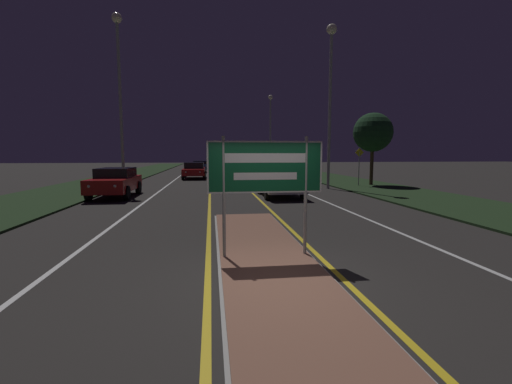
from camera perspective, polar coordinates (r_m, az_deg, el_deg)
The scene contains 22 objects.
ground_plane at distance 6.13m, azimuth 3.71°, elevation -15.15°, with size 160.00×160.00×0.00m, color #282623.
median_island at distance 7.45m, azimuth 1.54°, elevation -10.85°, with size 2.04×10.10×0.10m.
verge_left at distance 27.02m, azimuth -25.55°, elevation 1.12°, with size 5.00×100.00×0.08m.
verge_right at distance 27.80m, azimuth 14.99°, elevation 1.67°, with size 5.00×100.00×0.08m.
centre_line_yellow_left at distance 30.67m, azimuth -7.65°, elevation 2.19°, with size 0.12×70.00×0.01m.
centre_line_yellow_right at distance 30.76m, azimuth -3.15°, elevation 2.25°, with size 0.12×70.00×0.01m.
lane_line_white_left at distance 30.83m, azimuth -13.23°, elevation 2.10°, with size 0.12×70.00×0.01m.
lane_line_white_right at distance 31.13m, azimuth 2.36°, elevation 2.30°, with size 0.12×70.00×0.01m.
edge_line_white_left at distance 31.27m, azimuth -18.71°, elevation 1.99°, with size 0.10×70.00×0.01m.
edge_line_white_right at distance 31.78m, azimuth 7.70°, elevation 2.34°, with size 0.10×70.00×0.01m.
highway_sign at distance 7.12m, azimuth 1.59°, elevation 3.43°, with size 2.41×0.07×2.51m.
streetlight_left_near at distance 23.72m, azimuth -21.85°, elevation 18.16°, with size 0.61×0.61×10.67m.
streetlight_right_near at distance 22.90m, azimuth 12.33°, elevation 18.43°, with size 0.63×0.63×10.13m.
streetlight_right_far at distance 44.03m, azimuth 2.41°, elevation 11.77°, with size 0.57×0.57×9.52m.
car_receding_0 at distance 17.97m, azimuth 4.06°, elevation 1.62°, with size 2.02×4.26×1.38m.
car_receding_1 at distance 25.20m, azimuth 1.47°, elevation 2.99°, with size 1.91×4.78×1.38m.
car_receding_2 at distance 33.41m, azimuth 4.98°, elevation 3.97°, with size 2.03×4.65×1.52m.
car_approaching_0 at distance 19.17m, azimuth -22.39°, elevation 1.62°, with size 1.98×4.42×1.50m.
car_approaching_1 at distance 31.32m, azimuth -10.26°, elevation 3.65°, with size 2.02×4.50×1.46m.
car_approaching_2 at distance 41.84m, azimuth -9.25°, elevation 4.28°, with size 2.01×4.25×1.38m.
warning_sign at distance 24.27m, azimuth 16.81°, elevation 4.64°, with size 0.60×0.06×2.54m.
roadside_palm_right at distance 25.16m, azimuth 18.90°, elevation 9.35°, with size 2.67×2.67×4.95m.
Camera 1 is at (-1.12, -5.59, 2.26)m, focal length 24.00 mm.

